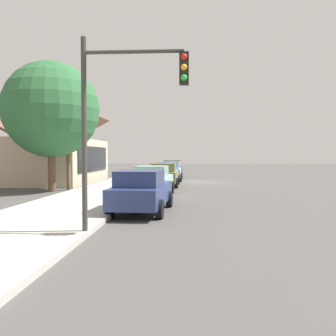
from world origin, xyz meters
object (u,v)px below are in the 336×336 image
Objects in this scene: car_skyblue at (170,171)px; car_silver at (173,167)px; utility_pole_wooden at (68,125)px; fire_hydrant_red at (158,171)px; car_olive at (164,174)px; shade_tree at (51,110)px; car_seafoam at (153,181)px; car_charcoal at (171,168)px; traffic_light_main at (124,103)px; car_navy at (142,191)px.

car_skyblue is 1.02× the size of car_silver.
fire_hydrant_red is (15.26, -4.00, -3.43)m from utility_pole_wooden.
car_olive is 0.64× the size of shade_tree.
fire_hydrant_red is at bearing -14.69° from utility_pole_wooden.
car_seafoam is 0.99× the size of car_skyblue.
car_olive and car_charcoal have the same top height.
car_olive is 0.93× the size of traffic_light_main.
traffic_light_main is at bearing -179.28° from car_olive.
shade_tree is at bearing 163.59° from fire_hydrant_red.
car_seafoam is 0.62× the size of utility_pole_wooden.
fire_hydrant_red is (27.30, 1.66, -2.99)m from traffic_light_main.
traffic_light_main reaches higher than car_navy.
utility_pole_wooden is (-3.24, 5.56, 3.11)m from car_olive.
traffic_light_main reaches higher than car_silver.
car_skyblue and car_charcoal have the same top height.
car_olive is 6.84× the size of fire_hydrant_red.
car_charcoal is (10.75, 0.09, -0.00)m from car_olive.
fire_hydrant_red is at bearing -16.41° from shade_tree.
shade_tree is 13.00m from traffic_light_main.
car_navy is 0.61× the size of utility_pole_wooden.
car_olive is 12.12m from fire_hydrant_red.
shade_tree reaches higher than car_silver.
shade_tree is 1.36m from utility_pole_wooden.
car_navy is 0.60× the size of shade_tree.
car_seafoam and car_charcoal have the same top height.
car_charcoal is (21.95, 0.09, 0.00)m from car_navy.
car_charcoal is 0.98× the size of car_silver.
shade_tree is at bearing 145.94° from car_skyblue.
car_skyblue is at bearing 179.10° from car_charcoal.
car_silver is 4.39m from fire_hydrant_red.
car_charcoal is at bearing 1.98° from car_seafoam.
car_seafoam is 18.04m from fire_hydrant_red.
car_olive is at bearing 0.70° from car_seafoam.
fire_hydrant_red is at bearing 46.84° from car_charcoal.
car_skyblue is 6.61× the size of fire_hydrant_red.
car_silver is at bearing -0.86° from car_charcoal.
shade_tree reaches higher than car_seafoam.
car_skyblue is 5.35m from car_charcoal.
shade_tree is at bearing 44.60° from car_navy.
car_skyblue is at bearing 178.69° from car_silver.
shade_tree is at bearing 160.60° from car_silver.
car_silver is at bearing -17.60° from fire_hydrant_red.
car_skyblue is at bearing 3.26° from car_navy.
traffic_light_main is 7.32× the size of fire_hydrant_red.
car_olive is 1.07× the size of car_charcoal.
car_silver is 0.61× the size of utility_pole_wooden.
car_seafoam is at bearing 177.47° from car_charcoal.
shade_tree is (-20.22, 6.05, 3.95)m from car_silver.
car_olive and car_skyblue have the same top height.
fire_hydrant_red is at bearing 7.23° from car_navy.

